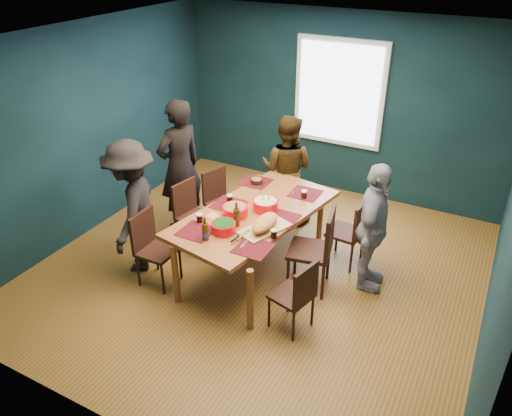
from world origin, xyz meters
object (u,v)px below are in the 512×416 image
Objects in this scene: bowl_dumpling at (265,205)px; bowl_herbs at (224,227)px; person_far_left at (180,167)px; bowl_salad at (235,210)px; chair_left_near at (151,243)px; chair_right_mid at (319,244)px; chair_left_far at (219,196)px; chair_right_far at (352,228)px; person_back at (287,169)px; chair_right_near at (298,292)px; person_near_left at (133,207)px; cutting_board at (265,224)px; person_right at (373,229)px; chair_left_mid at (190,210)px; dining_table at (255,217)px.

bowl_dumpling is 1.10× the size of bowl_herbs.
bowl_salad is (1.18, -0.60, -0.05)m from person_far_left.
chair_right_mid is (1.74, 0.75, 0.07)m from chair_left_near.
chair_right_far is at bearing 19.35° from chair_left_far.
person_back is 1.21m from bowl_dumpling.
chair_right_near is at bearing -46.72° from bowl_dumpling.
person_far_left is 1.11× the size of person_near_left.
person_right is at bearing 52.52° from cutting_board.
chair_left_near is (0.04, -0.85, 0.01)m from chair_left_mid.
person_back is (1.16, 0.86, -0.14)m from person_far_left.
chair_right_far is 0.57× the size of person_back.
chair_left_far is at bearing 155.79° from dining_table.
person_right is (2.23, 1.07, 0.25)m from chair_left_near.
chair_right_far is 1.63m from bowl_herbs.
chair_left_far is at bearing 152.54° from bowl_dumpling.
person_near_left is at bearing -175.98° from chair_right_mid.
chair_left_mid reaches higher than chair_left_far.
bowl_herbs is at bearing 87.66° from person_back.
bowl_herbs is (0.10, -1.82, 0.09)m from person_back.
chair_left_far is 3.02× the size of bowl_salad.
bowl_herbs is at bearing -128.15° from chair_right_far.
chair_left_near reaches higher than dining_table.
person_right reaches higher than chair_left_mid.
person_back reaches higher than bowl_herbs.
cutting_board is (-0.60, 0.44, 0.39)m from chair_right_near.
chair_left_near is at bearing -168.60° from chair_right_mid.
person_right is (1.48, -0.96, 0.00)m from person_back.
chair_left_near is 1.01× the size of chair_right_far.
bowl_salad is (-1.45, -0.50, 0.09)m from person_right.
chair_left_far is 0.65m from person_far_left.
person_far_left reaches higher than person_near_left.
bowl_salad is 0.45m from cutting_board.
chair_right_near is at bearing 61.60° from person_near_left.
dining_table is 1.34m from person_right.
chair_right_far is (0.99, 0.62, -0.21)m from dining_table.
dining_table is at bearing 90.73° from person_near_left.
person_far_left reaches higher than person_right.
person_right is at bearing 141.58° from person_back.
bowl_salad is (-1.14, -0.81, 0.35)m from chair_right_far.
bowl_herbs is at bearing -105.14° from bowl_dumpling.
chair_left_mid is 1.37m from cutting_board.
bowl_dumpling is at bearing 39.27° from chair_left_near.
person_right reaches higher than dining_table.
bowl_dumpling is at bearing 147.23° from chair_right_near.
bowl_salad reaches higher than chair_left_mid.
chair_right_mid is 0.56× the size of person_far_left.
chair_left_mid is 1.20× the size of cutting_board.
chair_right_far is at bearing 73.94° from cutting_board.
chair_left_near is 2.37m from chair_right_far.
chair_left_mid reaches higher than chair_right_near.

